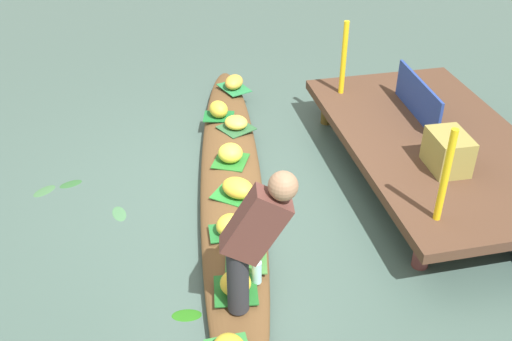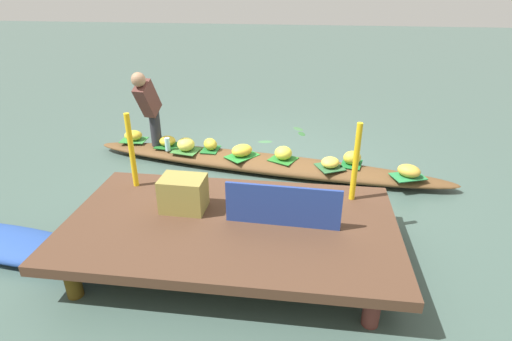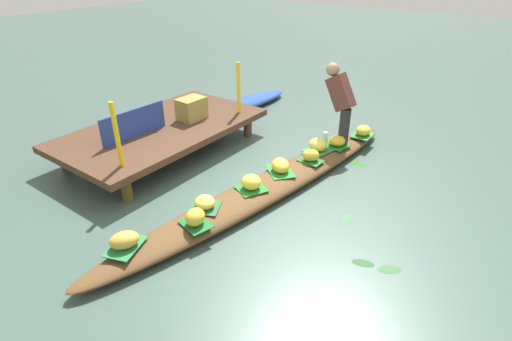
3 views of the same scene
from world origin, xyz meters
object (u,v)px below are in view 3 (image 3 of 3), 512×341
banana_bunch_1 (251,182)px  banana_bunch_2 (280,165)px  moored_boat (241,104)px  banana_bunch_6 (124,240)px  banana_bunch_5 (363,130)px  banana_bunch_8 (337,141)px  produce_crate (192,109)px  market_banner (134,123)px  banana_bunch_4 (205,202)px  vendor_person (341,99)px  banana_bunch_3 (318,145)px  banana_bunch_0 (195,217)px  banana_bunch_7 (311,155)px  water_bottle (325,138)px  vendor_boat (268,187)px

banana_bunch_1 → banana_bunch_2: 0.61m
moored_boat → banana_bunch_1: banana_bunch_1 is taller
moored_boat → banana_bunch_6: banana_bunch_6 is taller
banana_bunch_5 → banana_bunch_8: size_ratio=1.10×
banana_bunch_2 → banana_bunch_1: bearing=176.2°
produce_crate → market_banner: bearing=170.3°
banana_bunch_4 → vendor_person: vendor_person is taller
banana_bunch_3 → banana_bunch_4: bearing=171.4°
banana_bunch_3 → banana_bunch_4: size_ratio=1.05×
banana_bunch_0 → produce_crate: produce_crate is taller
banana_bunch_2 → banana_bunch_8: 1.23m
banana_bunch_0 → banana_bunch_7: (2.08, -0.26, -0.01)m
moored_boat → banana_bunch_0: banana_bunch_0 is taller
moored_boat → banana_bunch_6: 4.71m
moored_boat → banana_bunch_0: size_ratio=9.96×
water_bottle → market_banner: market_banner is taller
moored_boat → banana_bunch_1: size_ratio=9.83×
banana_bunch_2 → banana_bunch_7: size_ratio=1.34×
banana_bunch_3 → banana_bunch_4: (-2.13, 0.32, -0.03)m
banana_bunch_0 → vendor_person: size_ratio=0.21×
banana_bunch_0 → market_banner: size_ratio=0.23×
banana_bunch_3 → market_banner: 2.73m
banana_bunch_2 → banana_bunch_7: 0.54m
banana_bunch_6 → vendor_person: vendor_person is taller
market_banner → vendor_boat: bearing=-76.2°
market_banner → water_bottle: bearing=-46.8°
banana_bunch_6 → banana_bunch_4: bearing=-9.3°
banana_bunch_6 → banana_bunch_8: bearing=-10.4°
banana_bunch_2 → banana_bunch_5: (1.82, -0.41, -0.01)m
vendor_person → water_bottle: 0.64m
banana_bunch_2 → banana_bunch_3: (0.87, -0.10, 0.01)m
moored_boat → banana_bunch_5: (-0.21, -2.71, 0.19)m
banana_bunch_4 → vendor_boat: bearing=-13.7°
vendor_person → produce_crate: (-1.12, 2.06, -0.28)m
vendor_boat → banana_bunch_5: 2.17m
vendor_person → banana_bunch_7: bearing=-177.6°
banana_bunch_0 → banana_bunch_6: size_ratio=0.84×
vendor_boat → banana_bunch_1: size_ratio=21.39×
banana_bunch_2 → banana_bunch_4: 1.28m
vendor_boat → banana_bunch_7: size_ratio=22.56×
banana_bunch_3 → produce_crate: size_ratio=0.62×
vendor_person → produce_crate: 2.36m
water_bottle → banana_bunch_5: bearing=-26.3°
banana_bunch_3 → banana_bunch_5: (0.96, -0.31, -0.02)m
banana_bunch_1 → banana_bunch_3: banana_bunch_3 is taller
vendor_person → moored_boat: bearing=75.4°
banana_bunch_0 → banana_bunch_5: banana_bunch_0 is taller
vendor_boat → banana_bunch_0: 1.28m
banana_bunch_2 → banana_bunch_6: 2.30m
banana_bunch_3 → banana_bunch_4: 2.15m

